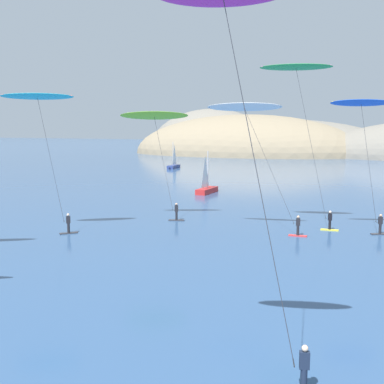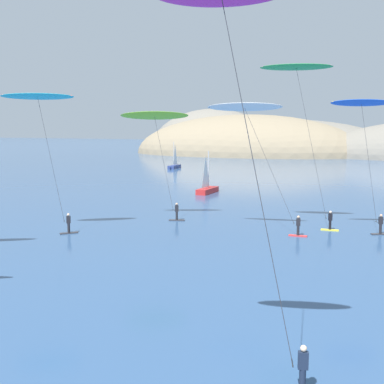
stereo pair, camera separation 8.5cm
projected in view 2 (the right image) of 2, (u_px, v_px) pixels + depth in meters
The scene contains 9 objects.
headland_island at pixel (289, 154), 156.60m from camera, with size 138.32×59.79×30.62m.
sailboat_near at pixel (208, 188), 65.11m from camera, with size 1.46×5.89×5.70m.
sailboat_far at pixel (174, 165), 103.19m from camera, with size 1.91×5.96×5.70m.
kitesurfer_cyan at pixel (40, 106), 38.58m from camera, with size 5.49×4.45×11.60m.
kitesurfer_lime at pixel (156, 122), 44.63m from camera, with size 6.34×3.95×10.38m.
kitesurfer_green at pixel (299, 78), 40.29m from camera, with size 7.00×2.95×14.13m.
kitesurfer_blue at pixel (364, 116), 38.82m from camera, with size 5.16×2.61×11.15m.
kitesurfer_magenta at pixel (227, 21), 14.84m from camera, with size 5.94×2.82×13.60m.
kitesurfer_white at pixel (249, 116), 38.87m from camera, with size 8.27×2.45×10.88m.
Camera 2 is at (21.77, -2.38, 8.88)m, focal length 45.00 mm.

